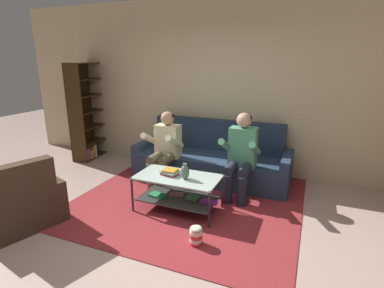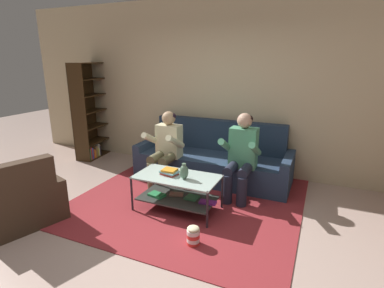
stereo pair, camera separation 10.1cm
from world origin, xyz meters
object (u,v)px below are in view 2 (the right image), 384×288
Objects in this scene: vase at (184,172)px; popcorn_tub at (193,236)px; person_seated_right at (241,154)px; coffee_table at (177,188)px; couch at (213,160)px; person_seated_left at (166,146)px; book_stack at (169,172)px; bookshelf at (91,116)px; armchair at (17,200)px.

vase reaches higher than popcorn_tub.
person_seated_right is 1.12× the size of coffee_table.
person_seated_left is at bearing -138.34° from couch.
vase is at bearing -19.75° from coffee_table.
bookshelf is (-2.50, 1.38, 0.31)m from book_stack.
couch is 1.24m from coffee_table.
book_stack is 1.15× the size of popcorn_tub.
person_seated_right is (1.19, 0.01, 0.03)m from person_seated_left.
person_seated_right is 1.46m from popcorn_tub.
bookshelf is at bearing 151.04° from book_stack.
bookshelf is at bearing 111.80° from armchair.
person_seated_left is 0.95m from coffee_table.
armchair is (-2.29, -1.75, -0.38)m from person_seated_right.
vase reaches higher than coffee_table.
vase is 0.25m from book_stack.
person_seated_left is 2.19m from bookshelf.
bookshelf is 2.67m from armchair.
person_seated_left is 1.06× the size of coffee_table.
bookshelf is (-3.26, 0.68, 0.17)m from person_seated_right.
person_seated_left is at bearing 131.59° from vase.
armchair is (-1.53, -1.04, -0.24)m from book_stack.
vase is (0.07, -1.28, 0.27)m from couch.
person_seated_right is (0.59, -0.52, 0.35)m from couch.
vase is (0.67, -0.75, -0.05)m from person_seated_left.
armchair is (-1.10, -1.74, -0.35)m from person_seated_left.
bookshelf is at bearing 168.17° from person_seated_right.
popcorn_tub is at bearing -76.29° from couch.
person_seated_right is 1.05× the size of armchair.
armchair is (0.97, -2.43, -0.55)m from bookshelf.
person_seated_left reaches higher than couch.
person_seated_right reaches higher than coffee_table.
person_seated_right is 0.65× the size of bookshelf.
person_seated_left is at bearing 121.80° from book_stack.
person_seated_left is at bearing -18.37° from bookshelf.
couch is 1.25m from book_stack.
vase is 3.10m from bookshelf.
armchair is at bearing -126.72° from couch.
couch reaches higher than armchair.
armchair is 5.19× the size of popcorn_tub.
popcorn_tub is at bearing -33.02° from bookshelf.
person_seated_left is (-0.59, -0.53, 0.32)m from couch.
armchair is at bearing -68.20° from bookshelf.
person_seated_left is 0.83m from book_stack.
person_seated_right is at bearing 84.13° from popcorn_tub.
couch is 1.35× the size of bookshelf.
couch is 2.19× the size of armchair.
popcorn_tub is at bearing -95.87° from person_seated_right.
couch is 11.39× the size of popcorn_tub.
coffee_table is 0.83m from popcorn_tub.
coffee_table is (0.55, -0.71, -0.31)m from person_seated_left.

